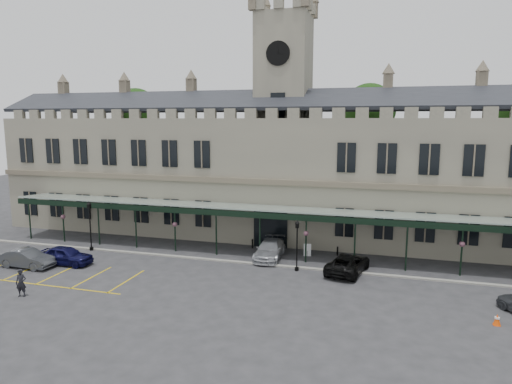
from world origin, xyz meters
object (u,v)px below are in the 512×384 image
(person_a, at_px, (21,283))
(station_building, at_px, (283,173))
(car_left_a, at_px, (66,255))
(clock_tower, at_px, (284,107))
(sign_board, at_px, (307,250))
(lamp_post_mid, at_px, (297,241))
(car_left_b, at_px, (27,258))
(traffic_cone, at_px, (497,320))
(lamp_post_left, at_px, (90,221))
(car_van, at_px, (348,264))
(car_taxi, at_px, (270,249))

(person_a, bearing_deg, station_building, 41.09)
(car_left_a, bearing_deg, clock_tower, -46.32)
(sign_board, distance_m, car_left_a, 20.41)
(lamp_post_mid, height_order, car_left_b, lamp_post_mid)
(station_building, bearing_deg, traffic_cone, -46.00)
(traffic_cone, bearing_deg, sign_board, 141.03)
(lamp_post_mid, distance_m, traffic_cone, 14.71)
(sign_board, bearing_deg, person_a, -147.28)
(lamp_post_left, bearing_deg, station_building, 34.30)
(car_van, bearing_deg, person_a, 40.36)
(station_building, xyz_separation_m, car_taxi, (0.81, -8.39, -5.70))
(sign_board, xyz_separation_m, car_van, (3.79, -3.49, 0.19))
(lamp_post_mid, relative_size, car_van, 0.78)
(clock_tower, bearing_deg, car_van, -53.96)
(lamp_post_mid, distance_m, car_van, 4.34)
(person_a, bearing_deg, car_left_a, 87.66)
(lamp_post_left, bearing_deg, car_van, 0.53)
(station_building, distance_m, car_taxi, 10.17)
(sign_board, relative_size, person_a, 0.58)
(lamp_post_mid, relative_size, car_taxi, 0.78)
(station_building, height_order, lamp_post_mid, station_building)
(traffic_cone, relative_size, car_left_a, 0.15)
(car_left_a, distance_m, person_a, 6.95)
(lamp_post_mid, bearing_deg, clock_tower, 108.34)
(traffic_cone, bearing_deg, car_van, 142.65)
(lamp_post_mid, height_order, car_taxi, lamp_post_mid)
(traffic_cone, distance_m, car_left_a, 31.91)
(lamp_post_mid, bearing_deg, car_taxi, 137.33)
(clock_tower, relative_size, sign_board, 22.36)
(clock_tower, height_order, car_left_a, clock_tower)
(car_left_a, relative_size, person_a, 2.38)
(traffic_cone, relative_size, car_left_b, 0.15)
(traffic_cone, bearing_deg, car_left_b, 178.16)
(car_left_a, xyz_separation_m, car_van, (22.63, 4.38, -0.03))
(car_left_b, bearing_deg, clock_tower, -45.79)
(car_van, bearing_deg, sign_board, -30.28)
(lamp_post_mid, distance_m, car_left_b, 21.90)
(traffic_cone, distance_m, car_left_b, 34.32)
(traffic_cone, height_order, car_taxi, car_taxi)
(station_building, bearing_deg, lamp_post_left, -145.70)
(car_van, bearing_deg, car_left_b, 25.53)
(sign_board, xyz_separation_m, person_a, (-17.03, -14.58, 0.41))
(station_building, bearing_deg, car_van, -53.73)
(lamp_post_mid, relative_size, traffic_cone, 5.97)
(traffic_cone, distance_m, car_van, 11.54)
(car_left_b, xyz_separation_m, person_a, (4.30, -5.19, 0.20))
(car_taxi, bearing_deg, car_left_b, -159.55)
(traffic_cone, relative_size, person_a, 0.36)
(sign_board, bearing_deg, clock_tower, 110.90)
(traffic_cone, xyz_separation_m, person_a, (-30.00, -4.09, 0.61))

